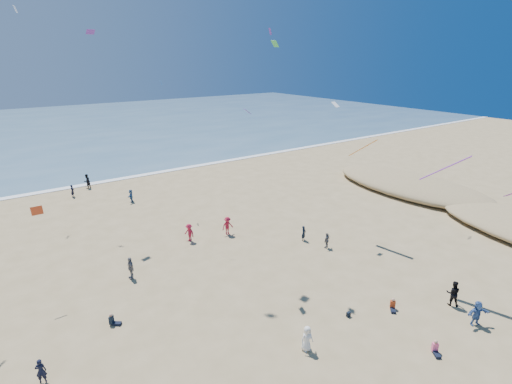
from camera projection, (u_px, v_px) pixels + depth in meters
ocean at (32, 131)px, 92.88m from camera, size 220.00×100.00×0.06m
surf_line at (87, 185)px, 54.37m from camera, size 220.00×1.20×0.08m
standing_flyers at (210, 244)px, 35.28m from camera, size 31.34×45.65×1.93m
seated_group at (261, 322)px, 25.68m from camera, size 24.26×30.14×0.84m
navy_bag at (348, 314)px, 26.86m from camera, size 0.28×0.18×0.34m
kites_aloft at (294, 89)px, 29.69m from camera, size 47.39×45.95×28.97m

